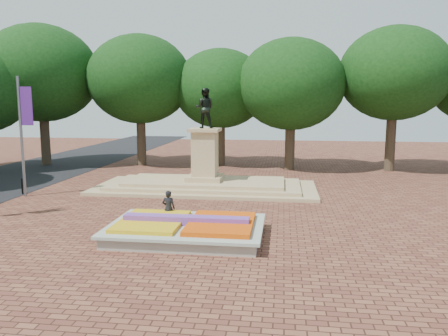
{
  "coord_description": "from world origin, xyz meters",
  "views": [
    {
      "loc": [
        4.88,
        -19.01,
        5.54
      ],
      "look_at": [
        1.92,
        2.8,
        2.2
      ],
      "focal_mm": 35.0,
      "sensor_mm": 36.0,
      "label": 1
    }
  ],
  "objects": [
    {
      "name": "monument",
      "position": [
        0.0,
        8.0,
        0.88
      ],
      "size": [
        14.0,
        6.0,
        6.4
      ],
      "color": "tan",
      "rests_on": "ground"
    },
    {
      "name": "ground",
      "position": [
        0.0,
        0.0,
        0.0
      ],
      "size": [
        90.0,
        90.0,
        0.0
      ],
      "primitive_type": "plane",
      "color": "brown",
      "rests_on": "ground"
    },
    {
      "name": "flower_bed",
      "position": [
        1.03,
        -2.0,
        0.38
      ],
      "size": [
        6.3,
        4.3,
        0.91
      ],
      "color": "gray",
      "rests_on": "ground"
    },
    {
      "name": "pedestrian",
      "position": [
        -0.15,
        -0.43,
        0.81
      ],
      "size": [
        0.6,
        0.4,
        1.63
      ],
      "primitive_type": "imported",
      "rotation": [
        0.0,
        0.0,
        3.12
      ],
      "color": "black",
      "rests_on": "ground"
    },
    {
      "name": "tree_row_back",
      "position": [
        2.33,
        18.0,
        6.67
      ],
      "size": [
        44.8,
        8.8,
        10.43
      ],
      "color": "#33271C",
      "rests_on": "ground"
    }
  ]
}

